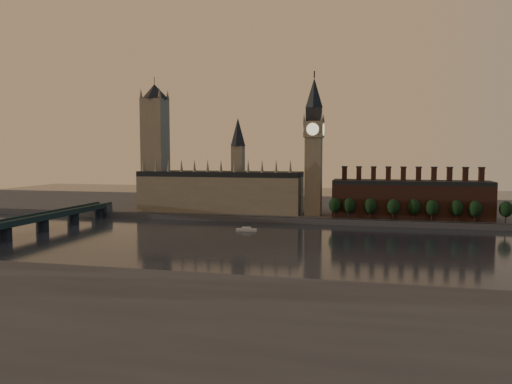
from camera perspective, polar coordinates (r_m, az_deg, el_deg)
ground at (r=273.63m, az=1.66°, el=-6.23°), size 900.00×900.00×0.00m
north_bank at (r=447.30m, az=6.30°, el=-1.76°), size 900.00×182.00×4.00m
south_bank at (r=118.72m, az=-16.40°, el=-20.20°), size 900.00×180.00×4.00m
palace_of_westminster at (r=397.45m, az=-4.07°, el=0.30°), size 130.00×30.30×74.00m
victoria_tower at (r=416.55m, az=-11.44°, el=5.57°), size 24.00×24.00×108.00m
big_ben at (r=375.85m, az=6.61°, el=5.40°), size 15.00×15.00×107.00m
chimney_block at (r=375.55m, az=17.22°, el=-0.73°), size 110.00×25.00×37.00m
embankment_tree_0 at (r=360.71m, az=9.00°, el=-1.49°), size 8.60×8.60×14.88m
embankment_tree_1 at (r=360.17m, az=10.59°, el=-1.52°), size 8.60×8.60×14.88m
embankment_tree_2 at (r=359.98m, az=12.94°, el=-1.56°), size 8.60×8.60×14.88m
embankment_tree_3 at (r=358.93m, az=15.43°, el=-1.63°), size 8.60×8.60×14.88m
embankment_tree_4 at (r=361.70m, az=17.63°, el=-1.63°), size 8.60×8.60×14.88m
embankment_tree_5 at (r=361.29m, az=19.48°, el=-1.69°), size 8.60×8.60×14.88m
embankment_tree_6 at (r=364.46m, az=21.95°, el=-1.71°), size 8.60×8.60×14.88m
embankment_tree_7 at (r=365.59m, az=23.75°, el=-1.74°), size 8.60×8.60×14.88m
embankment_tree_8 at (r=369.99m, az=26.66°, el=-1.77°), size 8.60×8.60×14.88m
westminster_bridge at (r=337.14m, az=-25.24°, el=-3.33°), size 14.00×200.00×11.55m
river_boat at (r=324.81m, az=-1.11°, el=-4.32°), size 13.79×5.24×2.69m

